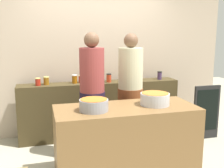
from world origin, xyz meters
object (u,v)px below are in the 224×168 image
object	(u,v)px
preserve_jar_7	(127,79)
preserve_jar_6	(109,78)
preserve_jar_0	(38,82)
cooking_pot_left	(94,105)
cooking_pot_center	(155,99)
preserve_jar_3	(81,79)
cook_with_tongs	(92,103)
preserve_jar_5	(98,79)
preserve_jar_1	(46,81)
preserve_jar_9	(160,75)
preserve_jar_4	(89,79)
preserve_jar_8	(133,76)
chalkboard_sign	(206,112)
cook_in_cap	(130,99)
preserve_jar_2	(75,79)

from	to	relation	value
preserve_jar_7	preserve_jar_6	bearing A→B (deg)	176.76
preserve_jar_0	cooking_pot_left	size ratio (longest dim) A/B	0.36
cooking_pot_left	cooking_pot_center	bearing A→B (deg)	4.23
preserve_jar_3	cook_with_tongs	bearing A→B (deg)	-88.20
preserve_jar_3	preserve_jar_6	size ratio (longest dim) A/B	0.85
preserve_jar_6	preserve_jar_5	bearing A→B (deg)	-173.54
preserve_jar_1	preserve_jar_9	bearing A→B (deg)	-0.26
preserve_jar_3	cook_with_tongs	xyz separation A→B (m)	(0.03, -0.85, -0.20)
preserve_jar_5	preserve_jar_4	bearing A→B (deg)	158.97
preserve_jar_1	preserve_jar_7	xyz separation A→B (m)	(1.34, -0.05, -0.02)
preserve_jar_6	preserve_jar_8	distance (m)	0.48
chalkboard_sign	preserve_jar_5	bearing A→B (deg)	162.87
preserve_jar_0	cook_in_cap	xyz separation A→B (m)	(1.31, -0.64, -0.21)
preserve_jar_3	chalkboard_sign	size ratio (longest dim) A/B	0.14
cooking_pot_center	cook_with_tongs	bearing A→B (deg)	139.07
preserve_jar_1	preserve_jar_8	xyz separation A→B (m)	(1.49, 0.08, 0.01)
preserve_jar_0	preserve_jar_8	bearing A→B (deg)	3.71
preserve_jar_1	chalkboard_sign	xyz separation A→B (m)	(2.55, -0.58, -0.55)
chalkboard_sign	preserve_jar_8	bearing A→B (deg)	148.20
preserve_jar_0	preserve_jar_6	xyz separation A→B (m)	(1.15, -0.00, 0.01)
preserve_jar_0	cook_with_tongs	xyz separation A→B (m)	(0.71, -0.78, -0.20)
cooking_pot_center	cook_in_cap	bearing A→B (deg)	95.78
preserve_jar_4	preserve_jar_6	size ratio (longest dim) A/B	0.84
cook_with_tongs	chalkboard_sign	distance (m)	2.01
preserve_jar_9	cooking_pot_center	xyz separation A→B (m)	(-0.70, -1.37, -0.05)
preserve_jar_0	preserve_jar_6	distance (m)	1.15
preserve_jar_2	chalkboard_sign	distance (m)	2.26
preserve_jar_5	chalkboard_sign	world-z (taller)	preserve_jar_5
preserve_jar_3	preserve_jar_4	world-z (taller)	preserve_jar_3
preserve_jar_2	preserve_jar_6	distance (m)	0.57
cooking_pot_center	preserve_jar_2	bearing A→B (deg)	119.62
preserve_jar_5	preserve_jar_9	distance (m)	1.13
preserve_jar_0	preserve_jar_8	distance (m)	1.62
cooking_pot_left	preserve_jar_1	bearing A→B (deg)	108.30
preserve_jar_4	preserve_jar_6	world-z (taller)	preserve_jar_6
preserve_jar_2	preserve_jar_4	xyz separation A→B (m)	(0.24, -0.02, -0.01)
preserve_jar_0	preserve_jar_5	world-z (taller)	preserve_jar_5
preserve_jar_4	cooking_pot_center	world-z (taller)	preserve_jar_4
preserve_jar_4	cook_in_cap	distance (m)	0.86
preserve_jar_6	cooking_pot_center	distance (m)	1.37
preserve_jar_5	cooking_pot_left	size ratio (longest dim) A/B	0.42
preserve_jar_4	cook_with_tongs	distance (m)	0.84
cooking_pot_center	chalkboard_sign	world-z (taller)	cooking_pot_center
preserve_jar_4	preserve_jar_6	distance (m)	0.33
preserve_jar_8	cooking_pot_center	distance (m)	1.48
preserve_jar_0	preserve_jar_9	world-z (taller)	preserve_jar_9
preserve_jar_1	preserve_jar_4	bearing A→B (deg)	0.13
preserve_jar_7	cook_with_tongs	distance (m)	1.09
preserve_jar_0	preserve_jar_3	bearing A→B (deg)	6.43
cooking_pot_left	cooking_pot_center	distance (m)	0.78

